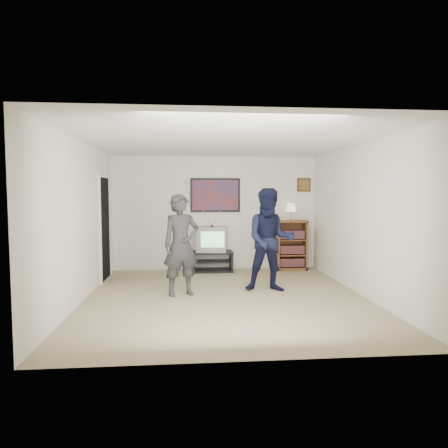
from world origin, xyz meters
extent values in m
cube|color=#876F55|center=(0.00, 0.00, 0.00)|extent=(4.50, 5.00, 0.01)
cube|color=white|center=(0.00, 0.00, 2.50)|extent=(4.50, 5.00, 0.01)
cube|color=white|center=(0.00, 2.50, 1.25)|extent=(4.50, 0.01, 2.50)
cube|color=white|center=(-2.25, 0.00, 1.25)|extent=(0.01, 5.00, 2.50)
cube|color=white|center=(2.25, 0.00, 1.25)|extent=(0.01, 5.00, 2.50)
cube|color=black|center=(-0.08, 2.23, 0.42)|extent=(0.88, 0.50, 0.04)
cube|color=black|center=(-0.08, 2.23, 0.02)|extent=(0.88, 0.50, 0.04)
cube|color=black|center=(-0.49, 2.23, 0.22)|extent=(0.05, 0.46, 0.44)
cube|color=black|center=(0.32, 2.23, 0.22)|extent=(0.05, 0.46, 0.44)
imported|color=#2B2B2D|center=(-0.72, 0.21, 0.84)|extent=(0.71, 0.58, 1.67)
imported|color=black|center=(0.80, 0.36, 0.89)|extent=(0.93, 0.77, 1.77)
cube|color=white|center=(-0.75, 0.44, 1.29)|extent=(0.06, 0.13, 0.04)
cube|color=white|center=(0.79, 0.64, 1.14)|extent=(0.07, 0.13, 0.04)
cube|color=black|center=(0.00, 2.48, 1.65)|extent=(1.10, 0.03, 0.75)
cube|color=white|center=(-0.55, 2.48, 1.95)|extent=(0.28, 0.02, 0.14)
cube|color=black|center=(2.00, 2.48, 1.88)|extent=(0.30, 0.03, 0.30)
cube|color=black|center=(-2.23, 1.60, 1.00)|extent=(0.03, 0.85, 2.00)
camera|label=1|loc=(-0.59, -6.33, 1.66)|focal=32.00mm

